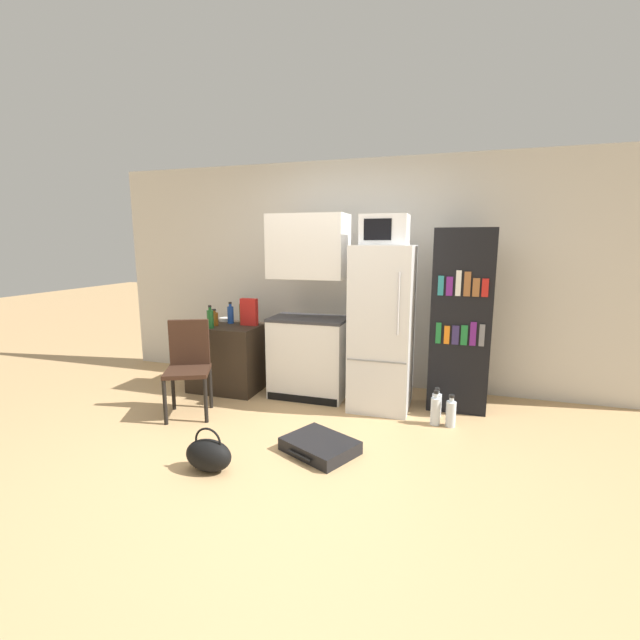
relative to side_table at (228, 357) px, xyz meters
The scene contains 19 objects.
ground_plane 1.84m from the side_table, 45.87° to the right, with size 24.00×24.00×0.00m, color tan.
wall_back 1.86m from the side_table, 25.79° to the left, with size 6.40×0.10×2.56m.
side_table is the anchor object (origin of this frame).
kitchen_hutch 1.09m from the side_table, ahead, with size 0.82×0.51×1.94m.
refrigerator 1.80m from the side_table, ahead, with size 0.58×0.65×1.63m.
microwave 2.24m from the side_table, ahead, with size 0.44×0.36×0.29m.
bookshelf 2.54m from the side_table, ahead, with size 0.56×0.32×1.79m.
bottle_olive_oil 0.53m from the side_table, 56.30° to the left, with size 0.08×0.08×0.28m.
bottle_amber_beer 0.47m from the side_table, 149.09° to the right, with size 0.09×0.09×0.19m.
bottle_green_tall 0.53m from the side_table, 109.66° to the right, with size 0.07×0.07×0.25m.
bottle_blue_soda 0.48m from the side_table, 95.47° to the left, with size 0.07×0.07×0.25m.
bowl 0.46m from the side_table, 124.32° to the left, with size 0.14×0.14×0.04m.
cereal_box 0.58m from the side_table, 14.56° to the left, with size 0.19×0.07×0.30m.
chair 0.76m from the side_table, 90.43° to the right, with size 0.53×0.53×0.91m.
suitcase_large_flat 1.88m from the side_table, 38.25° to the right, with size 0.67×0.62×0.10m.
handbag 1.84m from the side_table, 65.35° to the right, with size 0.36×0.20×0.33m.
water_bottle_front 2.48m from the side_table, ahead, with size 0.09×0.09×0.30m.
water_bottle_middle 2.33m from the side_table, ahead, with size 0.09×0.09×0.28m.
water_bottle_back 2.34m from the side_table, ahead, with size 0.09×0.09×0.33m.
Camera 1 is at (1.15, -2.88, 1.65)m, focal length 24.00 mm.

